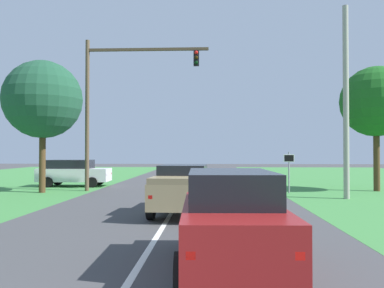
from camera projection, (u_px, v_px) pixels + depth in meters
The scene contains 9 objects.
ground_plane at pixel (167, 220), 13.56m from camera, with size 120.00×120.00×0.00m, color #424244.
red_suv_near at pixel (231, 218), 7.84m from camera, with size 2.20×4.57×1.95m.
pickup_truck_lead at pixel (184, 188), 14.93m from camera, with size 2.36×5.25×1.84m.
traffic_light at pixel (116, 93), 23.44m from camera, with size 7.34×0.40×8.99m.
keep_moving_sign at pixel (289, 167), 22.21m from camera, with size 0.60×0.09×2.31m.
oak_tree_right at pixel (376, 102), 23.37m from camera, with size 4.15×4.15×7.38m.
crossing_suv_far at pixel (74, 172), 26.52m from camera, with size 4.72×2.19×1.78m.
utility_pole_right at pixel (346, 102), 19.60m from camera, with size 0.28×0.28×9.62m, color #9E998E.
extra_tree_1 at pixel (43, 100), 22.54m from camera, with size 4.43×4.43×7.53m.
Camera 1 is at (1.45, -2.23, 2.35)m, focal length 36.97 mm.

